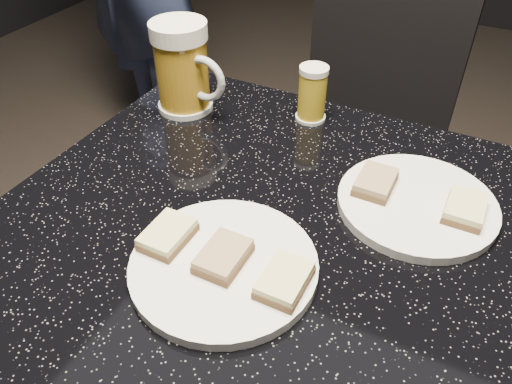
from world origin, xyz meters
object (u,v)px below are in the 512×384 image
Objects in this scene: plate_large at (224,265)px; table at (256,326)px; plate_small at (417,204)px; beer_tumbler at (312,94)px; beer_mug at (183,68)px; chair at (358,136)px.

plate_large is 0.27m from table.
plate_large is 1.05× the size of plate_small.
plate_large is 2.35× the size of beer_tumbler.
chair is at bearing 63.52° from beer_mug.
chair is at bearing 92.92° from table.
table is 4.75× the size of beer_mug.
plate_large reaches higher than table.
beer_mug reaches higher than chair.
plate_small is 0.25× the size of chair.
beer_tumbler is (-0.22, 0.15, 0.04)m from plate_small.
beer_tumbler is at bearing -90.38° from chair.
plate_small is 0.62m from chair.
beer_tumbler is at bearing 97.21° from table.
beer_tumbler is 0.47m from chair.
beer_mug reaches higher than table.
beer_mug is at bearing 129.74° from plate_large.
plate_small is 0.45m from beer_mug.
chair is (-0.04, 0.74, -0.26)m from plate_large.
chair is (0.00, 0.37, -0.30)m from beer_tumbler.
table is 0.87× the size of chair.
plate_small reaches higher than table.
chair is at bearing 89.62° from beer_tumbler.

